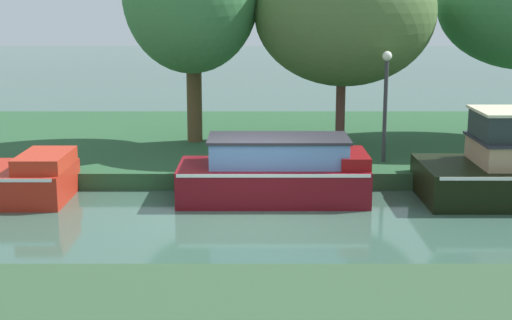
{
  "coord_description": "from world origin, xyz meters",
  "views": [
    {
      "loc": [
        0.14,
        -14.63,
        4.29
      ],
      "look_at": [
        0.16,
        1.2,
        0.9
      ],
      "focal_mm": 51.79,
      "sensor_mm": 36.0,
      "label": 1
    }
  ],
  "objects": [
    {
      "name": "lamp_post",
      "position": [
        3.32,
        3.36,
        2.14
      ],
      "size": [
        0.24,
        0.24,
        2.74
      ],
      "color": "#333338",
      "rests_on": "riverbank_far"
    },
    {
      "name": "ground_plane",
      "position": [
        0.0,
        0.0,
        0.0
      ],
      "size": [
        120.0,
        120.0,
        0.0
      ],
      "primitive_type": "plane",
      "color": "#37594B"
    },
    {
      "name": "willow_tree_centre",
      "position": [
        2.51,
        5.4,
        4.02
      ],
      "size": [
        4.86,
        4.13,
        5.59
      ],
      "color": "brown",
      "rests_on": "riverbank_far"
    },
    {
      "name": "riverbank_far",
      "position": [
        0.0,
        7.0,
        0.2
      ],
      "size": [
        72.0,
        10.0,
        0.4
      ],
      "primitive_type": "cube",
      "color": "#27512F",
      "rests_on": "ground_plane"
    },
    {
      "name": "maroon_barge",
      "position": [
        0.59,
        1.2,
        0.63
      ],
      "size": [
        4.13,
        1.89,
        1.42
      ],
      "color": "maroon",
      "rests_on": "ground_plane"
    }
  ]
}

